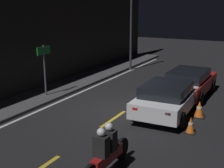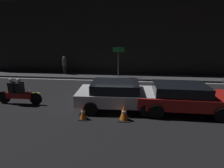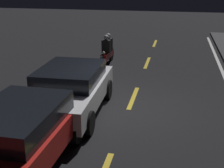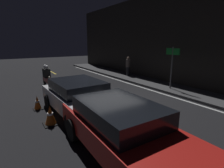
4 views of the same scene
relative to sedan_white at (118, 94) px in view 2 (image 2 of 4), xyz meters
The scene contains 14 objects.
ground_plane 1.88m from the sedan_white, 104.93° to the left, with size 56.00×56.00×0.00m, color black.
raised_curb 6.21m from the sedan_white, 94.16° to the left, with size 28.00×1.99×0.12m.
building_front 7.69m from the sedan_white, 93.51° to the left, with size 28.00×0.30×6.17m.
lane_dash_b 6.22m from the sedan_white, 164.24° to the left, with size 2.00×0.14×0.01m.
lane_dash_c 2.33m from the sedan_white, 130.77° to the left, with size 2.00×0.14×0.01m.
lane_dash_d 3.56m from the sedan_white, 28.82° to the left, with size 2.00×0.14×0.01m.
lane_solid_kerb 4.99m from the sedan_white, 95.20° to the left, with size 25.20×0.14×0.01m.
sedan_white is the anchor object (origin of this frame).
taxi_red 3.00m from the sedan_white, ahead, with size 4.29×1.95×1.32m.
motorcycle 5.16m from the sedan_white, behind, with size 2.41×0.37×1.40m.
traffic_cone_near 1.98m from the sedan_white, 136.69° to the right, with size 0.37×0.37×0.60m.
traffic_cone_mid 1.33m from the sedan_white, 74.61° to the right, with size 0.49×0.49×0.68m.
pedestrian 8.09m from the sedan_white, 128.47° to the left, with size 0.34×0.34×1.53m.
shop_sign 6.02m from the sedan_white, 93.83° to the left, with size 0.90×0.08×2.40m.
Camera 2 is at (0.96, -9.63, 3.59)m, focal length 28.00 mm.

